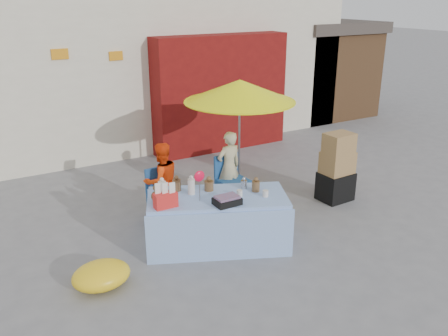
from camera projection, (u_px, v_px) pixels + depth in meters
ground at (235, 247)px, 6.83m from camera, size 80.00×80.00×0.00m
backdrop at (98, 8)px, 12.08m from camera, size 14.00×8.00×7.80m
market_table at (217, 220)px, 6.78m from camera, size 2.21×1.67×1.21m
chair_left at (166, 205)px, 7.58m from camera, size 0.51×0.50×0.85m
chair_right at (233, 190)px, 8.17m from camera, size 0.51×0.50×0.85m
vendor_orange at (162, 181)px, 7.56m from camera, size 0.65×0.52×1.26m
vendor_beige at (229, 167)px, 8.15m from camera, size 0.48×0.34×1.27m
umbrella at (240, 91)px, 7.98m from camera, size 1.90×1.90×2.09m
box_stack at (337, 170)px, 8.23m from camera, size 0.57×0.47×1.22m
tarp_bundle at (101, 275)px, 5.86m from camera, size 0.75×0.61×0.33m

